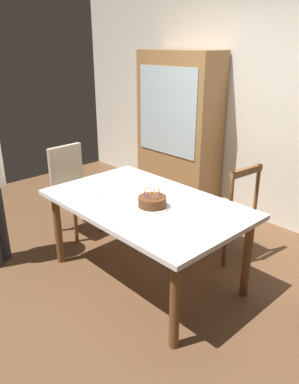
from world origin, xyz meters
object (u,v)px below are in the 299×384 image
(china_cabinet, at_px, (179,129))
(plate_far_side, at_px, (159,191))
(birthday_cake, at_px, (152,202))
(plate_near_celebrant, at_px, (90,193))
(chair_upholstered, at_px, (73,185))
(dining_table, at_px, (145,210))
(chair_spindle_back, at_px, (228,212))

(china_cabinet, bearing_deg, plate_far_side, -53.32)
(birthday_cake, distance_m, plate_near_celebrant, 0.63)
(birthday_cake, xyz_separation_m, chair_upholstered, (-1.37, 0.10, -0.25))
(dining_table, height_order, plate_far_side, plate_far_side)
(plate_near_celebrant, bearing_deg, plate_far_side, 51.10)
(china_cabinet, bearing_deg, birthday_cake, -53.24)
(chair_spindle_back, relative_size, chair_upholstered, 1.00)
(dining_table, bearing_deg, chair_spindle_back, 73.29)
(plate_near_celebrant, relative_size, china_cabinet, 0.12)
(plate_far_side, relative_size, chair_spindle_back, 0.23)
(dining_table, relative_size, birthday_cake, 6.08)
(chair_upholstered, bearing_deg, plate_near_celebrant, -21.14)
(plate_near_celebrant, distance_m, chair_upholstered, 0.86)
(chair_upholstered, bearing_deg, dining_table, -2.83)
(dining_table, bearing_deg, birthday_cake, -17.81)
(dining_table, distance_m, birthday_cake, 0.18)
(dining_table, height_order, birthday_cake, birthday_cake)
(chair_spindle_back, xyz_separation_m, chair_upholstered, (-1.49, -0.78, 0.07))
(chair_upholstered, bearing_deg, birthday_cake, -4.25)
(dining_table, distance_m, chair_spindle_back, 0.91)
(chair_upholstered, bearing_deg, chair_spindle_back, 27.66)
(birthday_cake, relative_size, plate_far_side, 1.27)
(china_cabinet, bearing_deg, dining_table, -55.55)
(chair_spindle_back, distance_m, china_cabinet, 1.58)
(chair_spindle_back, bearing_deg, chair_upholstered, -152.34)
(plate_far_side, distance_m, chair_spindle_back, 0.75)
(plate_near_celebrant, bearing_deg, chair_upholstered, 158.86)
(birthday_cake, bearing_deg, plate_near_celebrant, -161.62)
(chair_spindle_back, bearing_deg, birthday_cake, -98.25)
(plate_near_celebrant, height_order, chair_upholstered, chair_upholstered)
(birthday_cake, height_order, chair_upholstered, chair_upholstered)
(dining_table, xyz_separation_m, plate_far_side, (-0.09, 0.24, 0.09))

